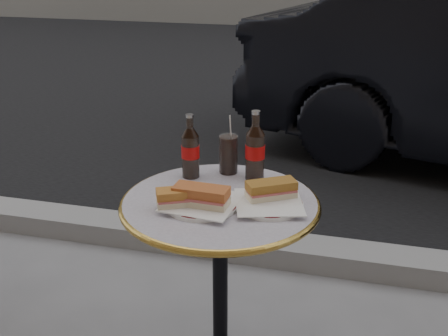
% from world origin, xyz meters
% --- Properties ---
extents(asphalt_road, '(40.00, 8.00, 0.00)m').
position_xyz_m(asphalt_road, '(0.00, 5.00, 0.00)').
color(asphalt_road, black).
rests_on(asphalt_road, ground).
extents(curb, '(40.00, 0.20, 0.12)m').
position_xyz_m(curb, '(0.00, 0.90, 0.05)').
color(curb, gray).
rests_on(curb, ground).
extents(bistro_table, '(0.62, 0.62, 0.73)m').
position_xyz_m(bistro_table, '(0.00, 0.00, 0.37)').
color(bistro_table, '#BAB2C4').
rests_on(bistro_table, ground).
extents(plate_left, '(0.27, 0.27, 0.01)m').
position_xyz_m(plate_left, '(-0.04, -0.06, 0.74)').
color(plate_left, white).
rests_on(plate_left, bistro_table).
extents(plate_right, '(0.23, 0.23, 0.01)m').
position_xyz_m(plate_right, '(0.15, -0.00, 0.74)').
color(plate_right, white).
rests_on(plate_right, bistro_table).
extents(sandwich_left_a, '(0.16, 0.12, 0.05)m').
position_xyz_m(sandwich_left_a, '(-0.10, -0.09, 0.77)').
color(sandwich_left_a, '#B46F2D').
rests_on(sandwich_left_a, plate_left).
extents(sandwich_left_b, '(0.17, 0.08, 0.06)m').
position_xyz_m(sandwich_left_b, '(-0.04, -0.08, 0.77)').
color(sandwich_left_b, '#B65D2E').
rests_on(sandwich_left_b, plate_left).
extents(sandwich_right, '(0.17, 0.14, 0.05)m').
position_xyz_m(sandwich_right, '(0.15, 0.03, 0.77)').
color(sandwich_right, '#996627').
rests_on(sandwich_right, plate_right).
extents(cola_bottle_left, '(0.07, 0.07, 0.22)m').
position_xyz_m(cola_bottle_left, '(-0.14, 0.16, 0.84)').
color(cola_bottle_left, black).
rests_on(cola_bottle_left, bistro_table).
extents(cola_bottle_right, '(0.08, 0.08, 0.24)m').
position_xyz_m(cola_bottle_right, '(0.07, 0.19, 0.85)').
color(cola_bottle_right, black).
rests_on(cola_bottle_right, bistro_table).
extents(cola_glass, '(0.09, 0.09, 0.14)m').
position_xyz_m(cola_glass, '(-0.03, 0.23, 0.80)').
color(cola_glass, black).
rests_on(cola_glass, bistro_table).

